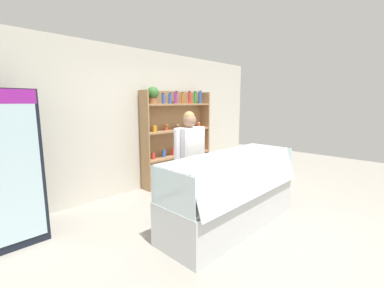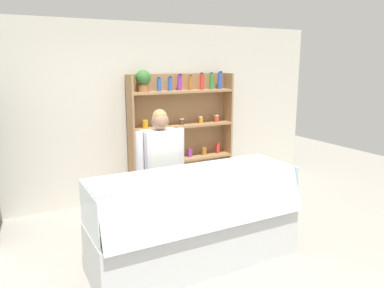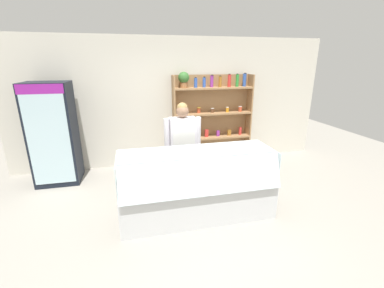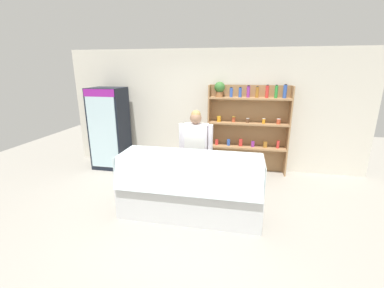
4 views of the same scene
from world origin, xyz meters
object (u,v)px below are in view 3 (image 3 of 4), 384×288
at_px(shelving_unit, 210,113).
at_px(drinks_fridge, 54,134).
at_px(deli_display_case, 197,196).
at_px(shop_clerk, 183,142).

bearing_deg(shelving_unit, drinks_fridge, -173.77).
xyz_separation_m(drinks_fridge, deli_display_case, (2.27, -1.74, -0.62)).
distance_m(drinks_fridge, shop_clerk, 2.42).
xyz_separation_m(shelving_unit, shop_clerk, (-0.88, -1.32, -0.19)).
height_order(deli_display_case, shop_clerk, shop_clerk).
xyz_separation_m(deli_display_case, shop_clerk, (-0.05, 0.75, 0.62)).
distance_m(drinks_fridge, deli_display_case, 2.92).
bearing_deg(shelving_unit, shop_clerk, -123.70).
xyz_separation_m(shelving_unit, deli_display_case, (-0.83, -2.07, -0.81)).
relative_size(shelving_unit, deli_display_case, 0.91).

